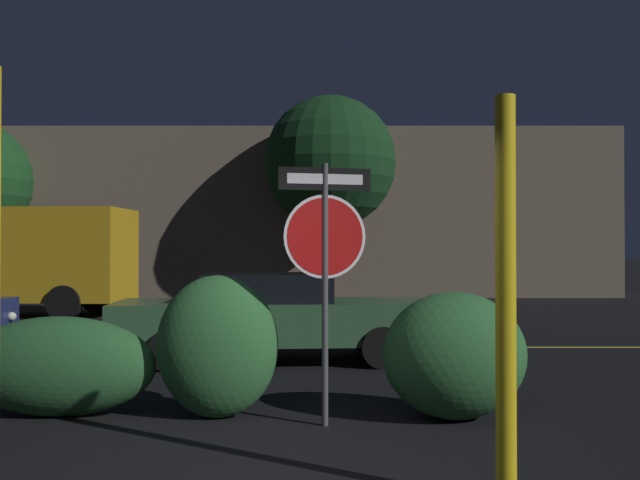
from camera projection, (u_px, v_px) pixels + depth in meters
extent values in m
cube|color=gold|center=(293.00, 347.00, 12.36)|extent=(34.21, 0.12, 0.01)
cylinder|color=#4C4C51|center=(323.00, 294.00, 6.87)|extent=(0.06, 0.06, 2.53)
cylinder|color=white|center=(323.00, 237.00, 6.88)|extent=(0.79, 0.20, 0.81)
cylinder|color=#B71414|center=(323.00, 237.00, 6.88)|extent=(0.74, 0.19, 0.75)
cube|color=black|center=(323.00, 179.00, 6.89)|extent=(0.90, 0.23, 0.22)
cube|color=white|center=(323.00, 179.00, 6.89)|extent=(0.74, 0.20, 0.10)
cylinder|color=yellow|center=(503.00, 299.00, 4.75)|extent=(0.14, 0.14, 2.73)
ellipsoid|color=#285B2D|center=(56.00, 366.00, 7.25)|extent=(2.00, 0.74, 1.02)
ellipsoid|color=#2D6633|center=(215.00, 346.00, 7.18)|extent=(1.23, 0.74, 1.44)
ellipsoid|color=#2D6633|center=(452.00, 355.00, 7.13)|extent=(1.44, 1.10, 1.27)
sphere|color=#F4EFCC|center=(9.00, 316.00, 11.14)|extent=(0.14, 0.14, 0.14)
cube|color=#335B38|center=(274.00, 321.00, 10.85)|extent=(4.94, 2.07, 0.61)
cube|color=black|center=(264.00, 287.00, 10.85)|extent=(2.04, 1.61, 0.42)
cylinder|color=black|center=(363.00, 334.00, 11.79)|extent=(0.61, 0.25, 0.60)
cylinder|color=black|center=(380.00, 347.00, 10.16)|extent=(0.61, 0.25, 0.60)
cylinder|color=black|center=(181.00, 336.00, 11.54)|extent=(0.61, 0.25, 0.60)
cylinder|color=black|center=(167.00, 350.00, 9.91)|extent=(0.61, 0.25, 0.60)
sphere|color=#F4EFCC|center=(423.00, 315.00, 11.58)|extent=(0.14, 0.14, 0.14)
sphere|color=#F4EFCC|center=(440.00, 321.00, 10.53)|extent=(0.14, 0.14, 0.14)
cube|color=gold|center=(55.00, 255.00, 18.24)|extent=(3.62, 2.42, 2.35)
cylinder|color=black|center=(61.00, 303.00, 17.12)|extent=(0.85, 0.32, 0.84)
cylinder|color=black|center=(94.00, 297.00, 19.27)|extent=(0.85, 0.32, 0.84)
cylinder|color=#422D1E|center=(328.00, 255.00, 23.65)|extent=(0.32, 0.32, 3.04)
sphere|color=#143819|center=(328.00, 162.00, 23.70)|extent=(4.41, 4.41, 4.41)
cube|color=#6B5B4C|center=(255.00, 215.00, 27.09)|extent=(26.22, 4.14, 6.07)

